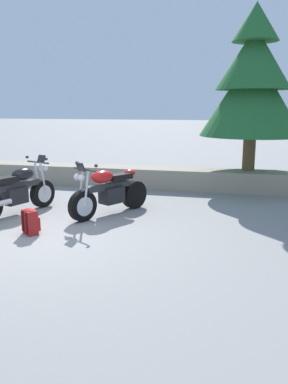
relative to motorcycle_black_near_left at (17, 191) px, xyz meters
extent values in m
plane|color=gray|center=(1.16, -1.38, -0.49)|extent=(120.00, 120.00, 0.00)
cube|color=gray|center=(1.16, 3.42, -0.21)|extent=(36.00, 0.80, 0.55)
cylinder|color=black|center=(0.23, 0.66, -0.18)|extent=(0.34, 0.63, 0.62)
cylinder|color=silver|center=(0.23, 0.66, -0.18)|extent=(0.28, 0.42, 0.38)
cube|color=black|center=(-0.03, -0.07, -0.08)|extent=(0.46, 0.56, 0.34)
cube|color=#2D2D30|center=(0.01, 0.02, 0.12)|extent=(0.50, 1.08, 0.12)
ellipsoid|color=black|center=(0.06, 0.17, 0.34)|extent=(0.49, 0.60, 0.26)
cube|color=black|center=(-0.10, -0.29, 0.28)|extent=(0.43, 0.61, 0.12)
cylinder|color=#2D2D30|center=(0.20, 0.58, 0.54)|extent=(0.63, 0.26, 0.04)
sphere|color=silver|center=(0.18, 0.74, 0.40)|extent=(0.13, 0.13, 0.13)
sphere|color=silver|center=(0.32, 0.69, 0.40)|extent=(0.13, 0.13, 0.13)
cube|color=#26282D|center=(0.24, 0.67, 0.60)|extent=(0.22, 0.16, 0.18)
cylinder|color=silver|center=(-0.02, -0.53, -0.13)|extent=(0.23, 0.39, 0.11)
cylinder|color=silver|center=(0.13, 0.65, 0.18)|extent=(0.10, 0.17, 0.73)
cylinder|color=silver|center=(0.30, 0.59, 0.18)|extent=(0.10, 0.17, 0.73)
sphere|color=#2D2D30|center=(-0.09, 0.64, 0.64)|extent=(0.07, 0.07, 0.07)
sphere|color=#2D2D30|center=(0.47, 0.44, 0.64)|extent=(0.07, 0.07, 0.07)
cylinder|color=black|center=(1.54, -0.20, -0.18)|extent=(0.43, 0.61, 0.62)
cylinder|color=black|center=(2.27, 1.04, -0.18)|extent=(0.47, 0.63, 0.62)
cylinder|color=silver|center=(1.54, -0.20, -0.18)|extent=(0.33, 0.41, 0.38)
cube|color=black|center=(1.93, 0.46, -0.08)|extent=(0.52, 0.58, 0.34)
cube|color=#2D2D30|center=(1.88, 0.37, 0.12)|extent=(0.68, 1.02, 0.12)
ellipsoid|color=red|center=(1.81, 0.24, 0.34)|extent=(0.56, 0.62, 0.26)
cube|color=black|center=(2.05, 0.66, 0.28)|extent=(0.51, 0.61, 0.12)
ellipsoid|color=red|center=(2.20, 0.92, 0.32)|extent=(0.33, 0.35, 0.16)
cylinder|color=#2D2D30|center=(1.58, -0.13, 0.54)|extent=(0.59, 0.36, 0.04)
sphere|color=silver|center=(1.57, -0.29, 0.40)|extent=(0.13, 0.13, 0.13)
sphere|color=silver|center=(1.45, -0.22, 0.40)|extent=(0.13, 0.13, 0.13)
cube|color=#26282D|center=(1.53, -0.22, 0.60)|extent=(0.22, 0.18, 0.18)
cylinder|color=silver|center=(2.01, 0.91, -0.13)|extent=(0.29, 0.38, 0.11)
cylinder|color=silver|center=(1.64, -0.21, 0.18)|extent=(0.12, 0.16, 0.73)
cylinder|color=silver|center=(1.48, -0.12, 0.18)|extent=(0.12, 0.16, 0.73)
sphere|color=#2D2D30|center=(1.86, -0.25, 0.64)|extent=(0.07, 0.07, 0.07)
sphere|color=#2D2D30|center=(1.34, 0.05, 0.64)|extent=(0.07, 0.07, 0.07)
cube|color=#A31E1E|center=(0.94, -1.18, -0.27)|extent=(0.35, 0.33, 0.44)
cube|color=#A31E1E|center=(1.01, -1.09, -0.31)|extent=(0.22, 0.19, 0.24)
ellipsoid|color=#A31E1E|center=(0.94, -1.18, -0.06)|extent=(0.33, 0.31, 0.08)
cube|color=#591010|center=(0.81, -1.21, -0.25)|extent=(0.06, 0.05, 0.37)
cube|color=#591010|center=(0.94, -1.32, -0.25)|extent=(0.06, 0.05, 0.37)
cylinder|color=brown|center=(4.77, 3.64, 0.68)|extent=(0.33, 0.33, 1.22)
cone|color=#23602D|center=(4.77, 3.64, 2.06)|extent=(2.68, 2.68, 2.16)
cone|color=#23602D|center=(4.77, 3.64, 2.94)|extent=(1.93, 1.93, 1.55)
cone|color=#23602D|center=(4.77, 3.64, 3.83)|extent=(1.18, 1.18, 0.95)
camera|label=1|loc=(4.46, -7.28, 1.75)|focal=36.98mm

